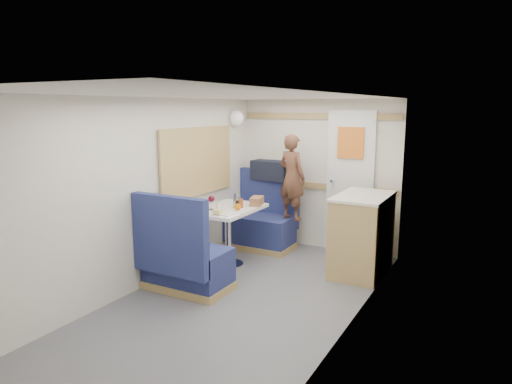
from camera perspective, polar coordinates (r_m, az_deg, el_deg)
The scene contains 28 objects.
floor at distance 4.52m, azimuth -3.18°, elevation -14.26°, with size 4.50×4.50×0.00m, color #515156.
ceiling at distance 4.11m, azimuth -3.47°, elevation 11.96°, with size 4.50×4.50×0.00m, color silver.
wall_back at distance 6.20m, azimuth 7.77°, elevation 2.15°, with size 2.20×0.02×2.00m, color silver.
wall_left at distance 4.87m, azimuth -14.38°, elevation -0.40°, with size 0.02×4.50×2.00m, color silver.
wall_right at distance 3.75m, azimuth 11.11°, elevation -3.50°, with size 0.02×4.50×2.00m, color silver.
oak_trim_low at distance 6.20m, azimuth 7.67°, elevation 0.75°, with size 2.15×0.02×0.08m, color #A8884C.
oak_trim_high at distance 6.11m, azimuth 7.89°, elevation 9.37°, with size 2.15×0.02×0.08m, color #A8884C.
side_window at distance 5.58m, azimuth -7.33°, elevation 3.82°, with size 0.04×1.30×0.72m, color #B1B79B.
rear_door at distance 6.02m, azimuth 11.65°, elevation 1.52°, with size 0.62×0.12×1.86m.
dinette_table at distance 5.46m, azimuth -3.50°, elevation -3.56°, with size 0.62×0.92×0.72m.
bench_far at distance 6.25m, azimuth 0.75°, elevation -4.22°, with size 0.90×0.59×1.05m.
bench_near at distance 4.86m, azimuth -8.96°, elevation -8.76°, with size 0.90×0.59×1.05m.
ledge at distance 6.36m, azimuth 1.85°, elevation 1.36°, with size 0.90×0.14×0.04m, color #A8884C.
dome_light at distance 6.23m, azimuth -2.49°, elevation 9.21°, with size 0.20×0.20×0.20m, color white.
galley_counter at distance 5.40m, azimuth 13.08°, elevation -5.08°, with size 0.57×0.92×0.92m.
person at distance 5.91m, azimuth 4.51°, elevation 1.86°, with size 0.41×0.27×1.11m, color brown.
duffel_bag at distance 6.33m, azimuth 1.98°, elevation 2.72°, with size 0.56×0.27×0.27m, color black.
tray at distance 5.14m, azimuth -3.32°, elevation -2.59°, with size 0.23×0.31×0.02m, color white.
orange_fruit at distance 5.22m, azimuth -2.32°, elevation -1.86°, with size 0.08×0.08×0.08m, color orange.
cheese_block at distance 5.07m, azimuth -4.82°, elevation -2.47°, with size 0.11×0.07×0.04m, color #E1D882.
wine_glass at distance 5.31m, azimuth -5.60°, elevation -0.93°, with size 0.08×0.08×0.17m.
tumbler_left at distance 5.19m, azimuth -7.04°, elevation -1.95°, with size 0.07×0.07×0.12m, color silver.
tumbler_mid at distance 5.69m, azimuth -2.43°, elevation -0.78°, with size 0.07×0.07×0.12m, color white.
tumbler_right at distance 5.41m, azimuth -2.51°, elevation -1.39°, with size 0.07×0.07×0.11m, color white.
beer_glass at distance 5.42m, azimuth -1.96°, elevation -1.43°, with size 0.07×0.07×0.11m, color brown.
pepper_grinder at distance 5.40m, azimuth -2.40°, elevation -1.55°, with size 0.03×0.03×0.09m, color black.
salt_grinder at distance 5.33m, azimuth -4.84°, elevation -1.73°, with size 0.04×0.04×0.09m, color silver.
bread_loaf at distance 5.56m, azimuth 0.10°, elevation -1.13°, with size 0.13×0.24×0.10m, color brown.
Camera 1 is at (2.18, -3.48, 1.90)m, focal length 32.00 mm.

